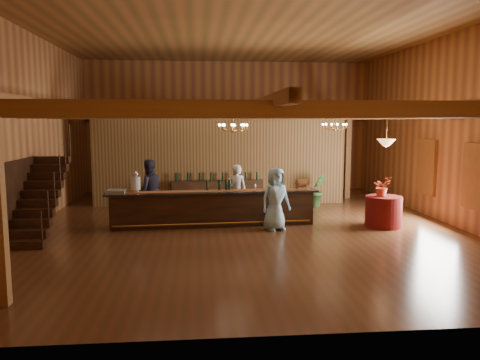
{
  "coord_description": "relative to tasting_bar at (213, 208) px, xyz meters",
  "views": [
    {
      "loc": [
        -1.31,
        -13.17,
        3.0
      ],
      "look_at": [
        -0.05,
        0.74,
        1.23
      ],
      "focal_mm": 35.0,
      "sensor_mm": 36.0,
      "label": 1
    }
  ],
  "objects": [
    {
      "name": "glass_rack_tray",
      "position": [
        -2.69,
        -0.19,
        0.55
      ],
      "size": [
        0.5,
        0.5,
        0.1
      ],
      "primitive_type": "cube",
      "color": "gray",
      "rests_on": "tasting_bar"
    },
    {
      "name": "wall_back",
      "position": [
        0.88,
        6.92,
        2.24
      ],
      "size": [
        12.0,
        0.1,
        5.5
      ],
      "primitive_type": "cube",
      "color": "#B0753A",
      "rests_on": "floor"
    },
    {
      "name": "floor",
      "position": [
        0.88,
        -0.08,
        -0.51
      ],
      "size": [
        14.0,
        14.0,
        0.0
      ],
      "primitive_type": "plane",
      "color": "#56301C",
      "rests_on": "ground"
    },
    {
      "name": "wall_right",
      "position": [
        6.88,
        -0.08,
        2.24
      ],
      "size": [
        0.1,
        14.0,
        5.5
      ],
      "primitive_type": "cube",
      "color": "#B0753A",
      "rests_on": "floor"
    },
    {
      "name": "bar_bottle_1",
      "position": [
        0.19,
        0.13,
        0.65
      ],
      "size": [
        0.07,
        0.07,
        0.3
      ],
      "primitive_type": "cylinder",
      "color": "black",
      "rests_on": "tasting_bar"
    },
    {
      "name": "pendant_lamp",
      "position": [
        4.82,
        -0.6,
        1.89
      ],
      "size": [
        0.52,
        0.52,
        0.9
      ],
      "color": "#AC742A",
      "rests_on": "beam_grid"
    },
    {
      "name": "backbar_shelf",
      "position": [
        0.24,
        3.16,
        -0.06
      ],
      "size": [
        3.29,
        0.93,
        0.91
      ],
      "primitive_type": "cube",
      "rotation": [
        0.0,
        0.0,
        0.13
      ],
      "color": "#3B2011",
      "rests_on": "floor"
    },
    {
      "name": "beverage_dispenser",
      "position": [
        -2.17,
        -0.07,
        0.78
      ],
      "size": [
        0.26,
        0.26,
        0.6
      ],
      "color": "silver",
      "rests_on": "tasting_bar"
    },
    {
      "name": "table_flowers",
      "position": [
        4.74,
        -0.6,
        0.65
      ],
      "size": [
        0.63,
        0.59,
        0.56
      ],
      "primitive_type": "imported",
      "rotation": [
        0.0,
        0.0,
        0.36
      ],
      "color": "#CF4A2C",
      "rests_on": "round_table"
    },
    {
      "name": "tasting_bar",
      "position": [
        0.0,
        0.0,
        0.0
      ],
      "size": [
        6.08,
        1.1,
        1.02
      ],
      "rotation": [
        0.0,
        0.0,
        0.05
      ],
      "color": "#3B2011",
      "rests_on": "floor"
    },
    {
      "name": "bar_bottle_0",
      "position": [
        -0.17,
        0.11,
        0.65
      ],
      "size": [
        0.07,
        0.07,
        0.3
      ],
      "primitive_type": "cylinder",
      "color": "black",
      "rests_on": "tasting_bar"
    },
    {
      "name": "window_right_back",
      "position": [
        6.83,
        0.92,
        1.04
      ],
      "size": [
        0.12,
        1.05,
        1.75
      ],
      "primitive_type": "cube",
      "color": "white",
      "rests_on": "wall_right"
    },
    {
      "name": "support_posts",
      "position": [
        0.88,
        -0.58,
        1.09
      ],
      "size": [
        9.2,
        10.2,
        3.2
      ],
      "color": "olive",
      "rests_on": "floor"
    },
    {
      "name": "table_vase",
      "position": [
        4.73,
        -0.55,
        0.51
      ],
      "size": [
        0.16,
        0.16,
        0.29
      ],
      "primitive_type": "imported",
      "rotation": [
        0.0,
        0.0,
        -0.15
      ],
      "color": "#AC742A",
      "rests_on": "round_table"
    },
    {
      "name": "guest",
      "position": [
        1.69,
        -0.71,
        0.36
      ],
      "size": [
        0.99,
        0.81,
        1.74
      ],
      "primitive_type": "imported",
      "rotation": [
        0.0,
        0.0,
        0.35
      ],
      "color": "#95C9DD",
      "rests_on": "floor"
    },
    {
      "name": "ceiling",
      "position": [
        0.88,
        -0.08,
        4.99
      ],
      "size": [
        14.0,
        14.0,
        0.0
      ],
      "primitive_type": "plane",
      "rotation": [
        3.14,
        0.0,
        0.0
      ],
      "color": "#99622F",
      "rests_on": "wall_back"
    },
    {
      "name": "backroom_boxes",
      "position": [
        0.59,
        5.42,
        0.02
      ],
      "size": [
        4.1,
        0.6,
        1.1
      ],
      "color": "#3B2011",
      "rests_on": "floor"
    },
    {
      "name": "window_right_front",
      "position": [
        6.83,
        -1.68,
        1.04
      ],
      "size": [
        0.12,
        1.05,
        1.75
      ],
      "primitive_type": "cube",
      "color": "white",
      "rests_on": "wall_right"
    },
    {
      "name": "staircase",
      "position": [
        -4.57,
        -0.82,
        0.49
      ],
      "size": [
        1.0,
        2.8,
        2.0
      ],
      "color": "#3B2011",
      "rests_on": "floor"
    },
    {
      "name": "staff_second",
      "position": [
        -1.91,
        0.83,
        0.42
      ],
      "size": [
        1.09,
        0.98,
        1.86
      ],
      "primitive_type": "imported",
      "rotation": [
        0.0,
        0.0,
        3.5
      ],
      "color": "#2B293E",
      "rests_on": "floor"
    },
    {
      "name": "floor_plant",
      "position": [
        3.76,
        2.76,
        0.07
      ],
      "size": [
        0.75,
        0.66,
        1.16
      ],
      "primitive_type": "imported",
      "rotation": [
        0.0,
        0.0,
        0.26
      ],
      "color": "#2B5223",
      "rests_on": "floor"
    },
    {
      "name": "wall_left",
      "position": [
        -5.12,
        -0.08,
        2.24
      ],
      "size": [
        0.1,
        14.0,
        5.5
      ],
      "primitive_type": "cube",
      "color": "#B0753A",
      "rests_on": "floor"
    },
    {
      "name": "wall_front",
      "position": [
        0.88,
        -7.08,
        2.24
      ],
      "size": [
        12.0,
        0.1,
        5.5
      ],
      "primitive_type": "cube",
      "color": "#B0753A",
      "rests_on": "floor"
    },
    {
      "name": "chandelier_right",
      "position": [
        4.0,
        1.63,
        2.32
      ],
      "size": [
        0.8,
        0.8,
        0.52
      ],
      "color": "#AC742A",
      "rests_on": "beam_grid"
    },
    {
      "name": "chandelier_left",
      "position": [
        0.57,
        -0.12,
        2.32
      ],
      "size": [
        0.8,
        0.8,
        0.52
      ],
      "color": "#AC742A",
      "rests_on": "beam_grid"
    },
    {
      "name": "bar_bottle_2",
      "position": [
        0.39,
        0.14,
        0.65
      ],
      "size": [
        0.07,
        0.07,
        0.3
      ],
      "primitive_type": "cylinder",
      "color": "black",
      "rests_on": "tasting_bar"
    },
    {
      "name": "raffle_drum",
      "position": [
        2.59,
        0.1,
        0.67
      ],
      "size": [
        0.34,
        0.24,
        0.3
      ],
      "color": "brown",
      "rests_on": "tasting_bar"
    },
    {
      "name": "partition_wall",
      "position": [
        0.38,
        3.42,
        1.04
      ],
      "size": [
        9.0,
        0.18,
        3.1
      ],
      "primitive_type": "cube",
      "color": "brown",
      "rests_on": "floor"
    },
    {
      "name": "beam_grid",
      "position": [
        0.88,
        0.43,
        2.73
      ],
      "size": [
        11.9,
        13.9,
        0.39
      ],
      "color": "olive",
      "rests_on": "wall_left"
    },
    {
      "name": "round_table",
      "position": [
        4.82,
        -0.6,
        -0.07
      ],
      "size": [
        1.02,
        1.02,
        0.88
      ],
      "primitive_type": "cylinder",
      "color": "#730D03",
      "rests_on": "floor"
    },
    {
      "name": "bartender",
      "position": [
        0.74,
        0.79,
        0.34
      ],
      "size": [
        0.67,
        0.48,
        1.7
      ],
      "primitive_type": "imported",
      "rotation": [
        0.0,
        0.0,
        3.01
      ],
      "color": "silver",
      "rests_on": "floor"
    },
    {
      "name": "bar_bottle_3",
      "position": [
        0.48,
        0.14,
        0.65
      ],
      "size": [
        0.07,
        0.07,
        0.3
      ],
      "primitive_type": "cylinder",
      "color": "black",
      "rests_on": "tasting_bar"
    }
  ]
}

